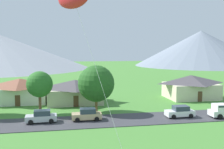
{
  "coord_description": "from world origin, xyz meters",
  "views": [
    {
      "loc": [
        -3.22,
        -8.16,
        10.28
      ],
      "look_at": [
        1.34,
        16.07,
        7.83
      ],
      "focal_mm": 42.4,
      "sensor_mm": 36.0,
      "label": 1
    }
  ],
  "objects_px": {
    "tree_left_of_center": "(96,84)",
    "kite_flyer_with_kite": "(74,0)",
    "tree_near_left": "(40,84)",
    "parked_car_white_mid_east": "(180,112)",
    "parked_car_tan_mid_west": "(87,115)",
    "house_left_center": "(191,86)",
    "house_leftmost": "(75,91)",
    "house_right_center": "(20,90)",
    "parked_car_silver_east_end": "(41,117)"
  },
  "relations": [
    {
      "from": "house_right_center",
      "to": "kite_flyer_with_kite",
      "type": "height_order",
      "value": "kite_flyer_with_kite"
    },
    {
      "from": "house_leftmost",
      "to": "house_right_center",
      "type": "xyz_separation_m",
      "value": [
        -10.17,
        2.0,
        0.12
      ]
    },
    {
      "from": "kite_flyer_with_kite",
      "to": "parked_car_tan_mid_west",
      "type": "bearing_deg",
      "value": 81.85
    },
    {
      "from": "house_right_center",
      "to": "parked_car_tan_mid_west",
      "type": "xyz_separation_m",
      "value": [
        11.24,
        -14.59,
        -1.54
      ]
    },
    {
      "from": "parked_car_silver_east_end",
      "to": "kite_flyer_with_kite",
      "type": "distance_m",
      "value": 21.39
    },
    {
      "from": "tree_left_of_center",
      "to": "parked_car_white_mid_east",
      "type": "bearing_deg",
      "value": -25.2
    },
    {
      "from": "tree_near_left",
      "to": "parked_car_white_mid_east",
      "type": "bearing_deg",
      "value": -16.11
    },
    {
      "from": "tree_left_of_center",
      "to": "house_left_center",
      "type": "bearing_deg",
      "value": 22.2
    },
    {
      "from": "parked_car_tan_mid_west",
      "to": "parked_car_silver_east_end",
      "type": "xyz_separation_m",
      "value": [
        -6.29,
        0.03,
        0.0
      ]
    },
    {
      "from": "tree_near_left",
      "to": "kite_flyer_with_kite",
      "type": "height_order",
      "value": "kite_flyer_with_kite"
    },
    {
      "from": "house_left_center",
      "to": "tree_near_left",
      "type": "xyz_separation_m",
      "value": [
        -29.55,
        -8.08,
        2.22
      ]
    },
    {
      "from": "parked_car_silver_east_end",
      "to": "tree_near_left",
      "type": "bearing_deg",
      "value": 96.27
    },
    {
      "from": "parked_car_tan_mid_west",
      "to": "tree_left_of_center",
      "type": "bearing_deg",
      "value": 67.39
    },
    {
      "from": "house_right_center",
      "to": "parked_car_white_mid_east",
      "type": "bearing_deg",
      "value": -31.71
    },
    {
      "from": "parked_car_white_mid_east",
      "to": "tree_left_of_center",
      "type": "bearing_deg",
      "value": 154.8
    },
    {
      "from": "house_left_center",
      "to": "house_right_center",
      "type": "relative_size",
      "value": 1.01
    },
    {
      "from": "kite_flyer_with_kite",
      "to": "house_leftmost",
      "type": "bearing_deg",
      "value": 87.46
    },
    {
      "from": "tree_near_left",
      "to": "tree_left_of_center",
      "type": "distance_m",
      "value": 8.81
    },
    {
      "from": "house_left_center",
      "to": "parked_car_white_mid_east",
      "type": "height_order",
      "value": "house_left_center"
    },
    {
      "from": "kite_flyer_with_kite",
      "to": "tree_left_of_center",
      "type": "bearing_deg",
      "value": 78.48
    },
    {
      "from": "tree_left_of_center",
      "to": "kite_flyer_with_kite",
      "type": "height_order",
      "value": "kite_flyer_with_kite"
    },
    {
      "from": "house_leftmost",
      "to": "tree_near_left",
      "type": "height_order",
      "value": "tree_near_left"
    },
    {
      "from": "house_leftmost",
      "to": "house_left_center",
      "type": "bearing_deg",
      "value": 1.4
    },
    {
      "from": "tree_near_left",
      "to": "kite_flyer_with_kite",
      "type": "relative_size",
      "value": 0.45
    },
    {
      "from": "house_right_center",
      "to": "parked_car_white_mid_east",
      "type": "height_order",
      "value": "house_right_center"
    },
    {
      "from": "house_left_center",
      "to": "parked_car_tan_mid_west",
      "type": "height_order",
      "value": "house_left_center"
    },
    {
      "from": "house_leftmost",
      "to": "parked_car_white_mid_east",
      "type": "height_order",
      "value": "house_leftmost"
    },
    {
      "from": "house_right_center",
      "to": "parked_car_silver_east_end",
      "type": "relative_size",
      "value": 2.43
    },
    {
      "from": "tree_near_left",
      "to": "kite_flyer_with_kite",
      "type": "xyz_separation_m",
      "value": [
        4.48,
        -21.58,
        9.17
      ]
    },
    {
      "from": "parked_car_white_mid_east",
      "to": "parked_car_tan_mid_west",
      "type": "bearing_deg",
      "value": 176.38
    },
    {
      "from": "parked_car_tan_mid_west",
      "to": "parked_car_silver_east_end",
      "type": "distance_m",
      "value": 6.29
    },
    {
      "from": "tree_left_of_center",
      "to": "parked_car_white_mid_east",
      "type": "relative_size",
      "value": 1.81
    },
    {
      "from": "house_left_center",
      "to": "tree_left_of_center",
      "type": "distance_m",
      "value": 22.52
    },
    {
      "from": "house_leftmost",
      "to": "house_left_center",
      "type": "relative_size",
      "value": 1.02
    },
    {
      "from": "kite_flyer_with_kite",
      "to": "parked_car_silver_east_end",
      "type": "bearing_deg",
      "value": 103.36
    },
    {
      "from": "tree_near_left",
      "to": "parked_car_tan_mid_west",
      "type": "height_order",
      "value": "tree_near_left"
    },
    {
      "from": "tree_near_left",
      "to": "tree_left_of_center",
      "type": "relative_size",
      "value": 0.89
    },
    {
      "from": "tree_near_left",
      "to": "parked_car_tan_mid_west",
      "type": "distance_m",
      "value": 9.35
    },
    {
      "from": "parked_car_silver_east_end",
      "to": "kite_flyer_with_kite",
      "type": "height_order",
      "value": "kite_flyer_with_kite"
    },
    {
      "from": "house_right_center",
      "to": "parked_car_white_mid_east",
      "type": "distance_m",
      "value": 29.46
    },
    {
      "from": "parked_car_white_mid_east",
      "to": "tree_near_left",
      "type": "bearing_deg",
      "value": 163.89
    },
    {
      "from": "house_left_center",
      "to": "tree_near_left",
      "type": "distance_m",
      "value": 30.72
    },
    {
      "from": "house_leftmost",
      "to": "tree_near_left",
      "type": "bearing_deg",
      "value": -127.56
    },
    {
      "from": "tree_left_of_center",
      "to": "house_leftmost",
      "type": "bearing_deg",
      "value": 110.99
    },
    {
      "from": "tree_left_of_center",
      "to": "kite_flyer_with_kite",
      "type": "bearing_deg",
      "value": -101.52
    },
    {
      "from": "house_right_center",
      "to": "tree_near_left",
      "type": "distance_m",
      "value": 10.72
    },
    {
      "from": "house_right_center",
      "to": "tree_near_left",
      "type": "relative_size",
      "value": 1.54
    },
    {
      "from": "house_left_center",
      "to": "parked_car_tan_mid_west",
      "type": "bearing_deg",
      "value": -149.89
    },
    {
      "from": "house_leftmost",
      "to": "house_right_center",
      "type": "bearing_deg",
      "value": 168.85
    },
    {
      "from": "house_right_center",
      "to": "parked_car_tan_mid_west",
      "type": "distance_m",
      "value": 18.48
    }
  ]
}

